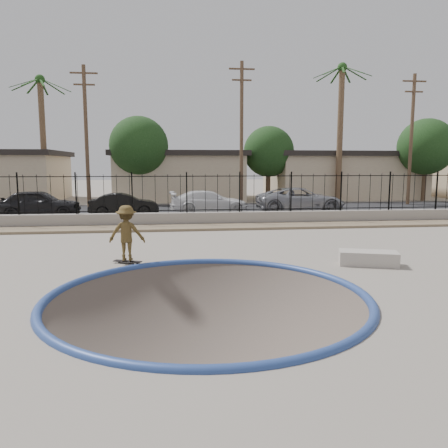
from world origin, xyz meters
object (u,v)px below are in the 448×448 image
concrete_ledge (368,258)px  car_b (124,204)px  skateboard (128,261)px  car_d (300,200)px  car_a (39,203)px  skater (127,236)px  car_c (209,202)px

concrete_ledge → car_b: car_b is taller
skateboard → car_b: 11.91m
skateboard → car_d: bearing=77.5°
car_a → car_b: (4.47, 0.07, -0.12)m
skater → skateboard: size_ratio=1.85×
skateboard → car_a: car_a is taller
skateboard → concrete_ledge: bearing=14.4°
car_a → car_b: 4.48m
concrete_ledge → car_c: car_c is taller
car_d → skater: bearing=144.9°
car_b → concrete_ledge: bearing=-153.4°
skater → skateboard: skater is taller
car_a → car_d: size_ratio=0.83×
car_b → car_d: size_ratio=0.72×
concrete_ledge → car_a: size_ratio=0.37×
car_a → car_d: (14.70, 0.73, -0.01)m
skater → car_a: (-5.76, 11.76, -0.02)m
car_a → car_c: (9.24, 0.73, -0.09)m
skateboard → car_a: size_ratio=0.20×
car_a → car_d: 14.72m
car_c → car_d: (5.46, 0.00, 0.07)m
car_a → car_b: size_ratio=1.16×
skateboard → car_c: bearing=97.5°
skateboard → car_a: 13.11m
car_b → car_d: (10.23, 0.66, 0.11)m
skateboard → car_b: size_ratio=0.23×
concrete_ledge → car_a: 17.96m
car_c → car_d: 5.46m
car_c → car_b: bearing=93.9°
car_c → car_d: bearing=-94.0°
skateboard → concrete_ledge: size_ratio=0.54×
car_a → skateboard: bearing=-156.6°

